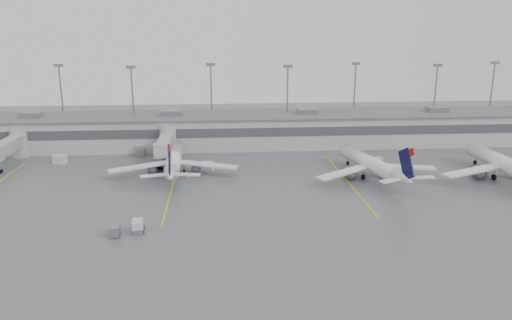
{
  "coord_description": "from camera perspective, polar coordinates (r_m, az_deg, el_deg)",
  "views": [
    {
      "loc": [
        -8.4,
        -69.57,
        30.35
      ],
      "look_at": [
        -1.08,
        24.0,
        5.0
      ],
      "focal_mm": 35.0,
      "sensor_mm": 36.0,
      "label": 1
    }
  ],
  "objects": [
    {
      "name": "ground",
      "position": [
        76.37,
        2.24,
        -8.32
      ],
      "size": [
        260.0,
        260.0,
        0.0
      ],
      "primitive_type": "plane",
      "color": "#555658",
      "rests_on": "ground"
    },
    {
      "name": "jet_mid_left",
      "position": [
        106.11,
        -9.37,
        -0.01
      ],
      "size": [
        26.87,
        30.14,
        9.75
      ],
      "rotation": [
        0.0,
        0.0,
        0.03
      ],
      "color": "white",
      "rests_on": "ground"
    },
    {
      "name": "terminal",
      "position": [
        130.48,
        -0.69,
        3.54
      ],
      "size": [
        152.0,
        17.0,
        9.45
      ],
      "color": "#B0B0AB",
      "rests_on": "ground"
    },
    {
      "name": "stand_markings",
      "position": [
        98.73,
        0.63,
        -2.79
      ],
      "size": [
        105.25,
        40.0,
        0.01
      ],
      "color": "yellow",
      "rests_on": "ground"
    },
    {
      "name": "gse_uld_a",
      "position": [
        121.65,
        -21.5,
        0.05
      ],
      "size": [
        3.1,
        2.52,
        1.9
      ],
      "primitive_type": "cube",
      "rotation": [
        0.0,
        0.0,
        -0.31
      ],
      "color": "silver",
      "rests_on": "ground"
    },
    {
      "name": "gse_loader",
      "position": [
        122.99,
        -13.15,
        0.91
      ],
      "size": [
        2.55,
        3.54,
        2.03
      ],
      "primitive_type": "cube",
      "rotation": [
        0.0,
        0.0,
        0.17
      ],
      "color": "slate",
      "rests_on": "ground"
    },
    {
      "name": "gse_uld_c",
      "position": [
        116.0,
        13.64,
        -0.09
      ],
      "size": [
        2.27,
        1.56,
        1.57
      ],
      "primitive_type": "cube",
      "rotation": [
        0.0,
        0.0,
        0.04
      ],
      "color": "silver",
      "rests_on": "ground"
    },
    {
      "name": "baggage_tug",
      "position": [
        78.53,
        -13.35,
        -7.49
      ],
      "size": [
        2.11,
        3.02,
        1.84
      ],
      "rotation": [
        0.0,
        0.0,
        0.1
      ],
      "color": "silver",
      "rests_on": "ground"
    },
    {
      "name": "baggage_cart",
      "position": [
        77.96,
        -15.83,
        -7.73
      ],
      "size": [
        1.69,
        2.66,
        1.63
      ],
      "rotation": [
        0.0,
        0.0,
        0.1
      ],
      "color": "slate",
      "rests_on": "ground"
    },
    {
      "name": "gse_uld_b",
      "position": [
        108.9,
        -5.5,
        -0.67
      ],
      "size": [
        2.82,
        2.31,
        1.73
      ],
      "primitive_type": "cube",
      "rotation": [
        0.0,
        0.0,
        -0.32
      ],
      "color": "silver",
      "rests_on": "ground"
    },
    {
      "name": "jet_far_right",
      "position": [
        113.16,
        26.52,
        -0.38
      ],
      "size": [
        28.68,
        32.13,
        10.4
      ],
      "rotation": [
        0.0,
        0.0,
        0.01
      ],
      "color": "white",
      "rests_on": "ground"
    },
    {
      "name": "cone_b",
      "position": [
        103.94,
        -7.84,
        -1.79
      ],
      "size": [
        0.47,
        0.47,
        0.74
      ],
      "primitive_type": "cone",
      "color": "orange",
      "rests_on": "ground"
    },
    {
      "name": "jet_bridge_left",
      "position": [
        127.32,
        -26.07,
        1.55
      ],
      "size": [
        4.0,
        17.2,
        7.0
      ],
      "color": "#95979A",
      "rests_on": "ground"
    },
    {
      "name": "jet_bridge_right",
      "position": [
        118.91,
        -10.2,
        2.01
      ],
      "size": [
        4.0,
        17.2,
        7.0
      ],
      "color": "#95979A",
      "rests_on": "ground"
    },
    {
      "name": "cone_c",
      "position": [
        110.51,
        7.8,
        -0.8
      ],
      "size": [
        0.4,
        0.4,
        0.63
      ],
      "primitive_type": "cone",
      "color": "orange",
      "rests_on": "ground"
    },
    {
      "name": "jet_mid_right",
      "position": [
        104.67,
        13.08,
        -0.43
      ],
      "size": [
        26.02,
        29.48,
        9.66
      ],
      "rotation": [
        0.0,
        0.0,
        0.22
      ],
      "color": "white",
      "rests_on": "ground"
    },
    {
      "name": "light_masts",
      "position": [
        134.84,
        -0.86,
        7.3
      ],
      "size": [
        142.4,
        8.0,
        20.6
      ],
      "color": "gray",
      "rests_on": "ground"
    },
    {
      "name": "cone_a",
      "position": [
        113.05,
        -25.85,
        -1.86
      ],
      "size": [
        0.38,
        0.38,
        0.6
      ],
      "primitive_type": "cone",
      "color": "orange",
      "rests_on": "ground"
    }
  ]
}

